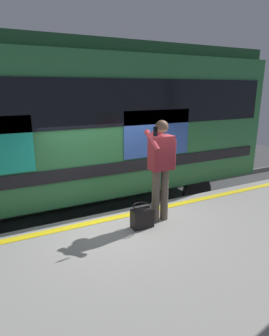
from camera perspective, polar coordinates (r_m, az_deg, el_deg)
ground_plane at (r=6.04m, az=-3.86°, el=-15.94°), size 23.53×23.53×0.00m
platform at (r=4.35m, az=7.51°, el=-23.39°), size 14.06×4.02×0.86m
safety_line at (r=5.39m, az=-2.75°, el=-9.59°), size 13.77×0.16×0.01m
track_rail_near at (r=6.93m, az=-7.63°, el=-10.92°), size 18.27×0.08×0.16m
track_rail_far at (r=8.18m, az=-11.04°, el=-6.80°), size 18.27×0.08×0.16m
train_carriage at (r=6.80m, az=-14.19°, el=9.45°), size 9.39×2.93×3.90m
passenger at (r=4.93m, az=5.23°, el=1.06°), size 0.57×0.55×1.79m
handbag at (r=4.94m, az=1.54°, el=-9.74°), size 0.37×0.34×0.40m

